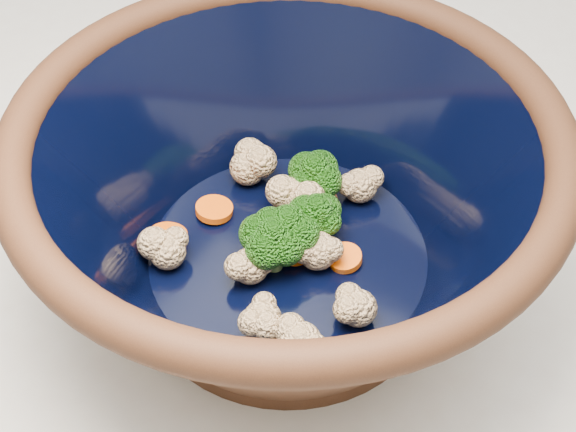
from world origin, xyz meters
The scene contains 2 objects.
mixing_bowl centered at (-0.06, -0.07, 1.00)m, with size 0.40×0.40×0.17m.
vegetable_pile centered at (-0.06, -0.07, 0.96)m, with size 0.19×0.19×0.05m.
Camera 1 is at (0.15, -0.42, 1.41)m, focal length 50.00 mm.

